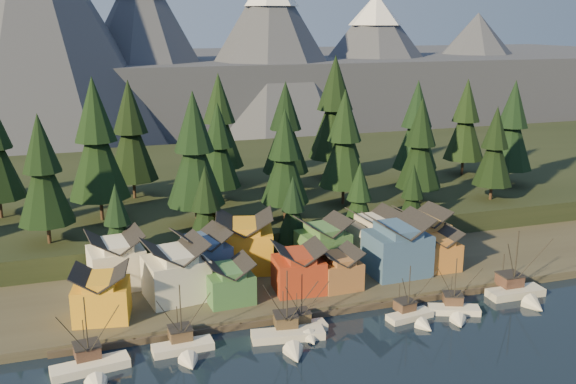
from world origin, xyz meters
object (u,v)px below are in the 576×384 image
object	(u,v)px
boat_2	(289,329)
house_front_1	(176,268)
boat_1	(184,340)
boat_4	(414,310)
boat_5	(456,304)
house_back_0	(116,258)
boat_6	(521,285)
house_back_1	(202,255)
boat_0	(91,360)
boat_3	(305,320)
house_front_0	(101,292)

from	to	relation	value
boat_2	house_front_1	world-z (taller)	house_front_1
boat_1	boat_4	world-z (taller)	boat_1
boat_5	house_back_0	distance (m)	57.19
boat_1	boat_6	size ratio (longest dim) A/B	0.86
house_front_1	house_back_1	world-z (taller)	house_front_1
boat_0	boat_4	distance (m)	48.74
house_back_0	boat_3	bearing A→B (deg)	-49.35
boat_1	boat_5	distance (m)	43.47
boat_2	house_front_0	world-z (taller)	boat_2
house_back_0	house_front_1	bearing A→B (deg)	-48.65
boat_5	house_front_0	world-z (taller)	house_front_0
boat_1	boat_4	size ratio (longest dim) A/B	1.13
house_front_1	house_back_1	distance (m)	7.54
house_front_0	house_back_1	distance (m)	19.71
boat_1	house_back_0	xyz separation A→B (m)	(-7.42, 24.33, 4.41)
boat_5	house_back_1	world-z (taller)	house_back_1
boat_3	boat_4	distance (m)	17.74
boat_4	house_front_1	bearing A→B (deg)	145.16
boat_3	house_front_1	distance (m)	23.51
boat_5	boat_6	size ratio (longest dim) A/B	0.79
boat_4	house_front_0	size ratio (longest dim) A/B	1.05
boat_2	house_front_0	distance (m)	29.43
boat_3	house_back_1	size ratio (longest dim) A/B	0.99
boat_1	boat_0	bearing A→B (deg)	-174.94
boat_3	house_back_0	bearing A→B (deg)	137.92
house_back_0	boat_6	bearing A→B (deg)	-26.77
boat_3	house_front_0	xyz separation A→B (m)	(-28.85, 11.67, 3.75)
boat_5	house_back_0	xyz separation A→B (m)	(-50.87, 25.73, 4.58)
house_back_0	boat_4	bearing A→B (deg)	-37.00
boat_0	house_front_1	bearing A→B (deg)	43.82
boat_2	boat_4	bearing A→B (deg)	9.65
boat_1	boat_5	world-z (taller)	boat_1
boat_2	boat_3	distance (m)	3.80
boat_2	boat_6	bearing A→B (deg)	11.24
boat_1	house_front_0	size ratio (longest dim) A/B	1.19
boat_3	house_back_0	xyz separation A→B (m)	(-25.80, 23.73, 4.54)
boat_3	boat_6	distance (m)	39.03
boat_1	house_front_1	xyz separation A→B (m)	(1.52, 16.30, 4.51)
boat_1	house_back_0	size ratio (longest dim) A/B	1.13
boat_3	boat_4	world-z (taller)	boat_3
boat_6	boat_5	bearing A→B (deg)	-170.42
boat_1	boat_6	world-z (taller)	boat_6
boat_0	boat_5	xyz separation A→B (m)	(56.14, 0.33, -0.16)
boat_1	boat_3	world-z (taller)	boat_1
house_front_0	house_back_1	size ratio (longest dim) A/B	0.91
boat_2	boat_4	distance (m)	20.80
boat_2	boat_5	size ratio (longest dim) A/B	1.19
boat_6	house_front_0	distance (m)	68.92
boat_0	boat_6	distance (m)	70.13
house_front_1	boat_1	bearing A→B (deg)	-104.33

